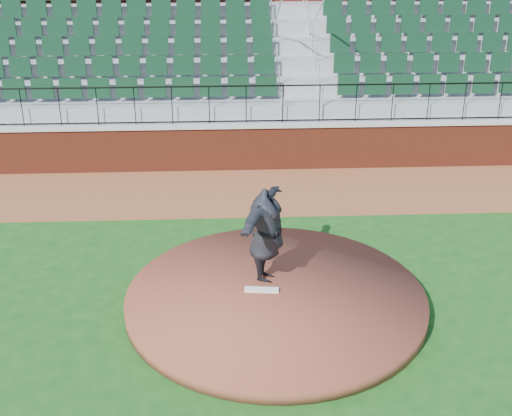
% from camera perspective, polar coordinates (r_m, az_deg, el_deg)
% --- Properties ---
extents(ground, '(90.00, 90.00, 0.00)m').
position_cam_1_polar(ground, '(12.76, 0.32, -8.13)').
color(ground, '#174D16').
rests_on(ground, ground).
extents(warning_track, '(34.00, 3.20, 0.01)m').
position_cam_1_polar(warning_track, '(17.55, -0.60, 1.44)').
color(warning_track, brown).
rests_on(warning_track, ground).
extents(field_wall, '(34.00, 0.35, 1.20)m').
position_cam_1_polar(field_wall, '(18.82, -0.80, 5.01)').
color(field_wall, maroon).
rests_on(field_wall, ground).
extents(wall_cap, '(34.00, 0.45, 0.10)m').
position_cam_1_polar(wall_cap, '(18.61, -0.81, 6.90)').
color(wall_cap, '#B7B7B7').
rests_on(wall_cap, field_wall).
extents(wall_railing, '(34.00, 0.05, 1.00)m').
position_cam_1_polar(wall_railing, '(18.46, -0.82, 8.53)').
color(wall_railing, black).
rests_on(wall_railing, wall_cap).
extents(seating_stands, '(34.00, 5.10, 4.60)m').
position_cam_1_polar(seating_stands, '(20.97, -1.09, 11.89)').
color(seating_stands, gray).
rests_on(seating_stands, ground).
extents(concourse_wall, '(34.00, 0.50, 5.50)m').
position_cam_1_polar(concourse_wall, '(23.63, -1.31, 14.44)').
color(concourse_wall, maroon).
rests_on(concourse_wall, ground).
extents(pitchers_mound, '(5.47, 5.47, 0.25)m').
position_cam_1_polar(pitchers_mound, '(12.73, 1.64, -7.56)').
color(pitchers_mound, brown).
rests_on(pitchers_mound, ground).
extents(pitching_rubber, '(0.64, 0.22, 0.04)m').
position_cam_1_polar(pitching_rubber, '(12.74, 0.47, -6.76)').
color(pitching_rubber, white).
rests_on(pitching_rubber, pitchers_mound).
extents(pitcher, '(1.30, 2.36, 1.85)m').
position_cam_1_polar(pitcher, '(12.68, 0.85, -2.24)').
color(pitcher, black).
rests_on(pitcher, pitchers_mound).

